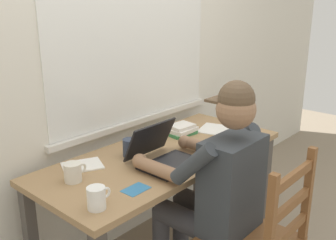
% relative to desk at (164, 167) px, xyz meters
% --- Properties ---
extents(back_wall, '(6.00, 0.08, 2.60)m').
position_rel_desk_xyz_m(back_wall, '(0.00, 0.42, 0.65)').
color(back_wall, silver).
rests_on(back_wall, ground).
extents(desk, '(1.58, 0.68, 0.74)m').
position_rel_desk_xyz_m(desk, '(0.00, 0.00, 0.00)').
color(desk, '#9E7A51').
rests_on(desk, ground).
extents(seated_person, '(0.50, 0.60, 1.26)m').
position_rel_desk_xyz_m(seated_person, '(-0.07, -0.41, 0.06)').
color(seated_person, '#33383D').
rests_on(seated_person, ground).
extents(laptop, '(0.33, 0.33, 0.22)m').
position_rel_desk_xyz_m(laptop, '(-0.11, -0.09, 0.15)').
color(laptop, black).
rests_on(laptop, desk).
extents(computer_mouse, '(0.06, 0.10, 0.03)m').
position_rel_desk_xyz_m(computer_mouse, '(0.17, -0.17, 0.11)').
color(computer_mouse, black).
rests_on(computer_mouse, desk).
extents(coffee_mug_white, '(0.12, 0.08, 0.10)m').
position_rel_desk_xyz_m(coffee_mug_white, '(-0.67, -0.21, 0.15)').
color(coffee_mug_white, white).
rests_on(coffee_mug_white, desk).
extents(coffee_mug_dark, '(0.12, 0.09, 0.10)m').
position_rel_desk_xyz_m(coffee_mug_dark, '(-0.16, 0.12, 0.15)').
color(coffee_mug_dark, '#2D384C').
rests_on(coffee_mug_dark, desk).
extents(coffee_mug_spare, '(0.13, 0.09, 0.10)m').
position_rel_desk_xyz_m(coffee_mug_spare, '(-0.58, 0.09, 0.14)').
color(coffee_mug_spare, silver).
rests_on(coffee_mug_spare, desk).
extents(book_stack_main, '(0.21, 0.16, 0.07)m').
position_rel_desk_xyz_m(book_stack_main, '(0.32, 0.13, 0.13)').
color(book_stack_main, '#38844C').
rests_on(book_stack_main, desk).
extents(paper_pile_near_laptop, '(0.28, 0.26, 0.01)m').
position_rel_desk_xyz_m(paper_pile_near_laptop, '(0.55, 0.02, 0.10)').
color(paper_pile_near_laptop, white).
rests_on(paper_pile_near_laptop, desk).
extents(paper_pile_back_corner, '(0.26, 0.24, 0.01)m').
position_rel_desk_xyz_m(paper_pile_back_corner, '(-0.44, 0.20, 0.10)').
color(paper_pile_back_corner, white).
rests_on(paper_pile_back_corner, desk).
extents(landscape_photo_print, '(0.13, 0.09, 0.00)m').
position_rel_desk_xyz_m(landscape_photo_print, '(-0.44, -0.21, 0.10)').
color(landscape_photo_print, teal).
rests_on(landscape_photo_print, desk).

